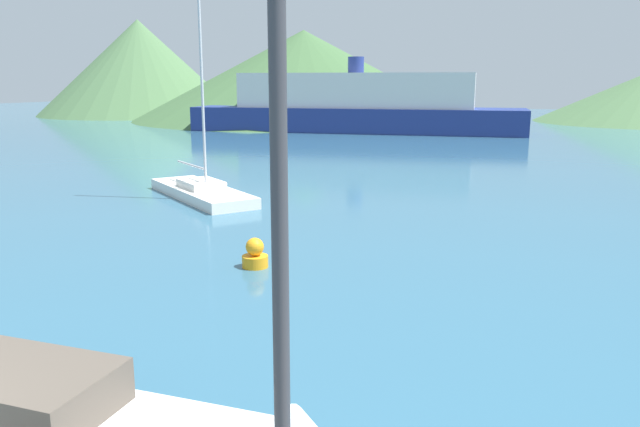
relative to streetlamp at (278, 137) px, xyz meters
name	(u,v)px	position (x,y,z in m)	size (l,w,h in m)	color
streetlamp	(278,137)	(0.00, 0.00, 0.00)	(0.43, 0.43, 5.76)	#38383D
sailboat_inner	(201,189)	(-14.65, 19.34, -4.49)	(7.56, 5.90, 11.47)	white
ferry_distant	(355,106)	(-22.16, 56.85, -2.26)	(34.64, 12.73, 7.56)	navy
buoy_marker	(255,255)	(-6.93, 11.12, -4.52)	(0.75, 0.75, 0.86)	orange
hill_west	(140,68)	(-64.60, 73.70, 2.26)	(30.59, 30.59, 14.26)	#476B42
hill_central	(304,75)	(-36.44, 73.65, 1.02)	(45.69, 45.69, 11.80)	#3D6038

